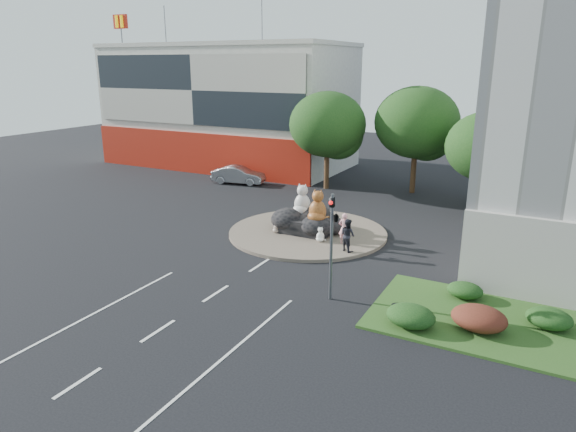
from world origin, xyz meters
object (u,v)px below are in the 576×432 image
Objects in this scene: parked_car at (238,175)px; litter_bin at (397,312)px; cat_white at (302,199)px; pedestrian_pink at (344,229)px; pedestrian_dark at (348,235)px; cat_tabby at (318,206)px; kitten_white at (320,234)px; kitten_calico at (276,226)px.

parked_car is 27.38m from litter_bin.
cat_white is 3.32× the size of litter_bin.
pedestrian_pink is 3.03× the size of litter_bin.
litter_bin is (4.78, -6.47, -0.72)m from pedestrian_dark.
cat_white is 12.82m from litter_bin.
pedestrian_dark is at bearing -38.23° from cat_tabby.
litter_bin is (6.80, -7.23, -0.23)m from kitten_white.
kitten_calico is at bearing 143.04° from litter_bin.
pedestrian_dark is (0.61, -1.02, 0.01)m from pedestrian_pink.
cat_white is at bearing 134.57° from litter_bin.
parked_car is at bearing 133.91° from cat_tabby.
kitten_calico is 15.05m from parked_car.
kitten_white is at bearing -142.99° from parked_car.
cat_white is 0.43× the size of parked_car.
cat_tabby is 2.24× the size of kitten_white.
kitten_calico is at bearing -126.80° from cat_white.
pedestrian_dark is 19.54m from parked_car.
cat_white is at bearing -142.98° from parked_car.
cat_tabby is (1.50, -0.94, 0.00)m from cat_white.
cat_tabby is at bearing 84.73° from kitten_white.
kitten_white is (3.15, -0.26, 0.03)m from kitten_calico.
kitten_white reaches higher than litter_bin.
cat_tabby is 1.10× the size of pedestrian_pink.
parked_car reaches higher than litter_bin.
kitten_white is 17.49m from parked_car.
pedestrian_pink is 0.99× the size of pedestrian_dark.
cat_white is 1.09× the size of pedestrian_dark.
litter_bin is at bearing -1.78° from kitten_calico.
kitten_calico is 3.16m from kitten_white.
pedestrian_dark reaches higher than kitten_calico.
litter_bin is (5.39, -7.50, -0.71)m from pedestrian_pink.
cat_white is at bearing -4.91° from pedestrian_dark.
pedestrian_dark is at bearing 126.44° from litter_bin.
kitten_white is at bearing -61.64° from cat_tabby.
parked_car is (-13.27, 11.40, 0.13)m from kitten_white.
cat_white reaches higher than parked_car.
parked_car is at bearing 136.16° from cat_white.
kitten_calico is (-2.54, -0.62, -1.50)m from cat_tabby.
parked_car is (-15.29, 12.15, -0.36)m from pedestrian_dark.
parked_car is 7.74× the size of litter_bin.
pedestrian_pink is (4.56, 0.01, 0.51)m from kitten_calico.
kitten_calico reaches higher than litter_bin.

